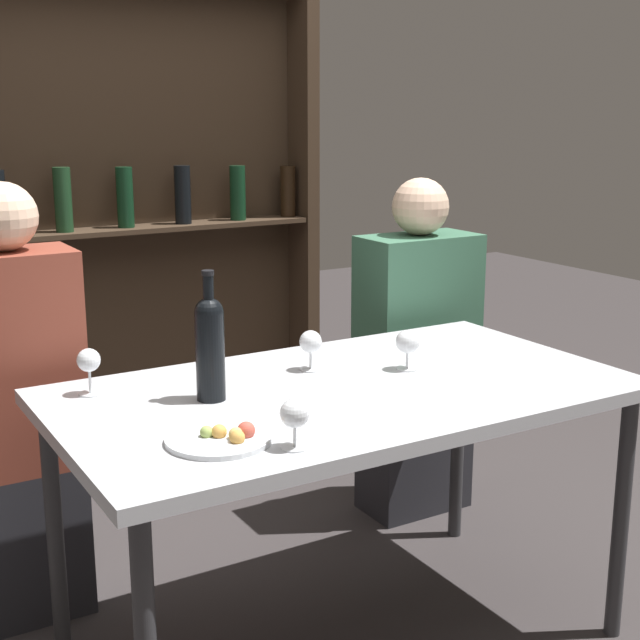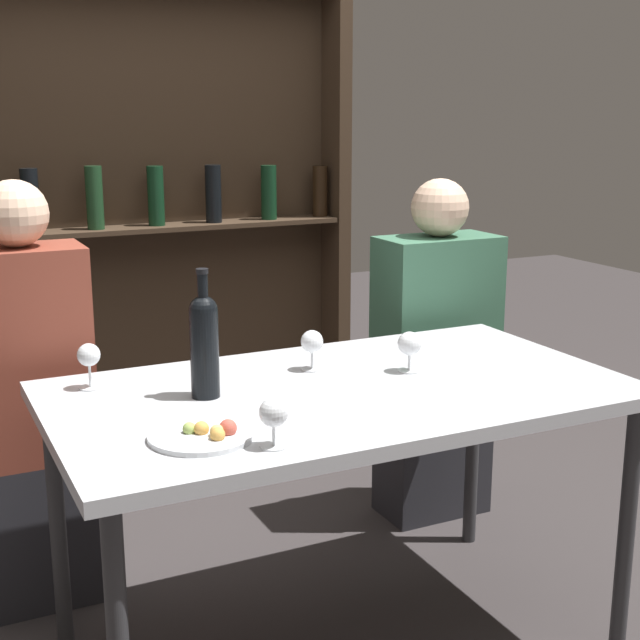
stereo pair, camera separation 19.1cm
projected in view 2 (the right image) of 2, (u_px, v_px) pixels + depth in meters
dining_table at (341, 409)px, 2.29m from camera, size 1.46×0.81×0.74m
wine_rack_wall at (152, 186)px, 3.69m from camera, size 1.72×0.21×2.19m
wine_bottle at (204, 341)px, 2.16m from camera, size 0.07×0.07×0.32m
wine_glass_0 at (89, 357)px, 2.24m from camera, size 0.06×0.06×0.12m
wine_glass_1 at (409, 345)px, 2.39m from camera, size 0.06×0.06×0.11m
wine_glass_2 at (274, 415)px, 1.85m from camera, size 0.06×0.06×0.11m
wine_glass_3 at (312, 343)px, 2.40m from camera, size 0.06×0.06×0.11m
food_plate_0 at (204, 434)px, 1.91m from camera, size 0.23×0.23×0.04m
seated_person_left at (30, 411)px, 2.54m from camera, size 0.35×0.22×1.25m
seated_person_right at (435, 362)px, 3.13m from camera, size 0.41×0.22×1.20m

